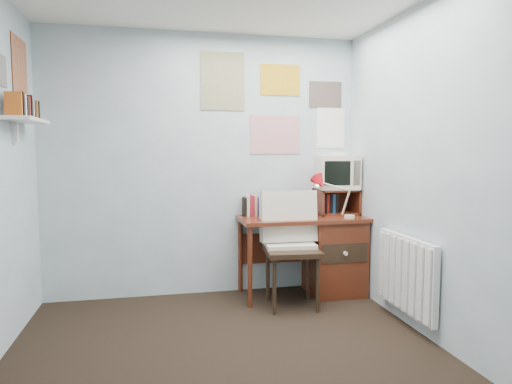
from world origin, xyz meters
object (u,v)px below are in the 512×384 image
tv_riser (336,202)px  radiator (406,274)px  desk_lamp (350,199)px  desk (328,252)px  crt_tv (337,171)px  wall_shelf (26,120)px  desk_chair (292,251)px

tv_riser → radiator: bearing=-80.7°
desk_lamp → radiator: bearing=-73.3°
desk → crt_tv: (0.13, 0.13, 0.79)m
desk_lamp → radiator: size_ratio=0.45×
tv_riser → crt_tv: crt_tv is taller
desk → crt_tv: size_ratio=3.13×
desk_lamp → wall_shelf: wall_shelf is taller
desk_chair → tv_riser: (0.58, 0.42, 0.38)m
desk_chair → tv_riser: 0.81m
crt_tv → tv_riser: bearing=-114.8°
desk_lamp → crt_tv: bearing=98.0°
desk → crt_tv: 0.81m
tv_riser → desk: bearing=-137.0°
desk_lamp → tv_riser: bearing=100.8°
desk_chair → crt_tv: bearing=41.2°
radiator → wall_shelf: size_ratio=1.29×
desk_chair → wall_shelf: 2.39m
desk_chair → desk_lamp: size_ratio=2.77×
desk_chair → desk_lamp: 0.76m
crt_tv → wall_shelf: 2.78m
wall_shelf → desk_chair: bearing=2.0°
desk_chair → radiator: desk_chair is taller
desk_chair → crt_tv: size_ratio=2.61×
radiator → wall_shelf: (-2.86, 0.55, 1.20)m
crt_tv → wall_shelf: wall_shelf is taller
desk → desk_chair: (-0.46, -0.30, 0.10)m
desk_chair → tv_riser: bearing=40.5°
wall_shelf → radiator: bearing=-10.9°
crt_tv → wall_shelf: (-2.70, -0.51, 0.43)m
desk → desk_chair: desk_chair is taller
desk → wall_shelf: bearing=-171.6°
tv_riser → crt_tv: size_ratio=1.04×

